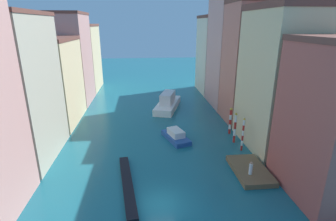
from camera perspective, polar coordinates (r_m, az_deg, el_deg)
The scene contains 17 objects.
ground_plane at distance 45.55m, azimuth -3.75°, elevation -0.43°, with size 154.00×154.00×0.00m, color #196070.
building_left_1 at distance 32.54m, azimuth -30.86°, elevation 3.96°, with size 7.32×10.73×16.07m.
building_left_2 at distance 43.33m, azimuth -24.36°, elevation 5.85°, with size 7.32×11.69×12.93m.
building_left_3 at distance 53.34m, azimuth -21.06°, elevation 10.51°, with size 7.32×9.81×16.86m.
building_left_4 at distance 63.89m, azimuth -18.50°, elevation 10.99°, with size 7.32×11.62×14.80m.
building_right_1 at distance 33.85m, azimuth 23.64°, elevation 6.36°, with size 7.32×10.53×17.03m.
building_right_2 at distance 41.91m, azimuth 17.75°, elevation 9.97°, with size 7.32×7.43×18.29m.
building_right_3 at distance 49.81m, azimuth 14.01°, elevation 13.14°, with size 7.32×9.89×21.07m.
building_right_4 at distance 59.70m, azimuth 10.60°, elevation 11.98°, with size 7.32×10.30×16.53m.
waterfront_dock at distance 29.04m, azimuth 17.58°, elevation -12.41°, with size 3.34×5.86×0.53m.
person_on_dock at distance 27.55m, azimuth 17.75°, elevation -12.07°, with size 0.36×0.36×1.37m.
mooring_pole_0 at distance 32.58m, azimuth 16.15°, elevation -5.04°, with size 0.27×0.27×4.22m.
mooring_pole_1 at distance 34.54m, azimuth 14.54°, elevation -3.64°, with size 0.32×0.32×4.08m.
mooring_pole_2 at distance 37.21m, azimuth 13.55°, elevation -2.14°, with size 0.36×0.36×3.83m.
vaporetto_white at distance 47.33m, azimuth -0.07°, elevation 1.71°, with size 5.93×10.35×2.99m.
gondola_black at distance 26.03m, azimuth -8.91°, elevation -15.75°, with size 2.29×10.20×0.41m.
motorboat_0 at distance 34.80m, azimuth 1.74°, elevation -5.61°, with size 3.65×5.51×1.44m.
Camera 1 is at (-1.24, -18.57, 14.77)m, focal length 27.70 mm.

